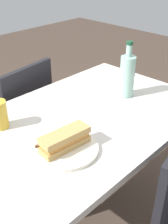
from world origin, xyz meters
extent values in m
cube|color=beige|center=(0.00, 0.00, 0.74)|extent=(1.17, 0.75, 0.03)
cylinder|color=#262628|center=(0.52, 0.32, 0.36)|extent=(0.06, 0.06, 0.73)
cube|color=black|center=(0.00, 0.66, 0.45)|extent=(0.46, 0.46, 0.02)
cube|color=black|center=(0.03, 0.47, 0.66)|extent=(0.38, 0.09, 0.40)
cylinder|color=black|center=(0.15, 0.86, 0.22)|extent=(0.04, 0.04, 0.44)
cylinder|color=black|center=(0.20, 0.50, 0.22)|extent=(0.04, 0.04, 0.44)
cylinder|color=black|center=(-0.15, 0.45, 0.22)|extent=(0.04, 0.04, 0.44)
cylinder|color=silver|center=(-0.23, -0.13, 0.77)|extent=(0.26, 0.26, 0.01)
cube|color=tan|center=(-0.23, -0.13, 0.79)|extent=(0.20, 0.09, 0.02)
cube|color=#CC8438|center=(-0.23, -0.13, 0.81)|extent=(0.19, 0.08, 0.02)
cube|color=tan|center=(-0.23, -0.13, 0.83)|extent=(0.20, 0.09, 0.02)
cube|color=silver|center=(-0.19, -0.08, 0.78)|extent=(0.10, 0.04, 0.00)
cube|color=#59331E|center=(-0.28, -0.06, 0.78)|extent=(0.08, 0.03, 0.01)
cylinder|color=#99C6B7|center=(0.30, -0.01, 0.86)|extent=(0.08, 0.08, 0.21)
cylinder|color=#99C6B7|center=(0.30, -0.01, 1.00)|extent=(0.03, 0.03, 0.06)
cylinder|color=#19472D|center=(0.30, -0.01, 1.04)|extent=(0.03, 0.03, 0.02)
camera|label=1|loc=(-0.80, -0.77, 1.43)|focal=45.48mm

